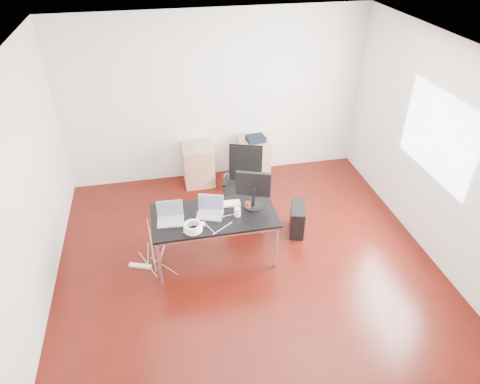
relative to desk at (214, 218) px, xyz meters
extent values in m
plane|color=#370B06|center=(0.40, -0.28, -0.68)|extent=(5.00, 5.00, 0.00)
plane|color=silver|center=(0.40, -0.28, 2.12)|extent=(5.00, 5.00, 0.00)
plane|color=silver|center=(0.40, 2.22, 0.72)|extent=(5.00, 0.00, 5.00)
plane|color=silver|center=(0.40, -2.78, 0.72)|extent=(5.00, 0.00, 5.00)
plane|color=silver|center=(-2.10, -0.28, 0.72)|extent=(0.00, 5.00, 5.00)
plane|color=silver|center=(2.90, -0.28, 0.72)|extent=(0.00, 5.00, 5.00)
plane|color=white|center=(2.88, -0.08, 0.92)|extent=(0.00, 1.50, 1.50)
cube|color=black|center=(0.00, 0.00, 0.04)|extent=(1.60, 0.80, 0.03)
cube|color=silver|center=(-0.75, -0.35, -0.33)|extent=(0.04, 0.04, 0.70)
cube|color=silver|center=(-0.75, 0.35, -0.33)|extent=(0.04, 0.04, 0.70)
cube|color=silver|center=(0.75, -0.35, -0.33)|extent=(0.04, 0.04, 0.70)
cube|color=silver|center=(0.75, 0.35, -0.33)|extent=(0.04, 0.04, 0.70)
cylinder|color=black|center=(0.57, 0.85, -0.44)|extent=(0.06, 0.06, 0.47)
cube|color=black|center=(0.57, 0.85, -0.18)|extent=(0.60, 0.59, 0.06)
cube|color=black|center=(0.64, 1.06, 0.13)|extent=(0.47, 0.24, 0.55)
cube|color=#B17658|center=(0.02, 1.95, -0.33)|extent=(0.50, 0.50, 0.70)
cube|color=#B17658|center=(0.99, 1.95, -0.33)|extent=(0.50, 0.50, 0.70)
cube|color=black|center=(1.26, 0.32, -0.46)|extent=(0.33, 0.49, 0.44)
cylinder|color=black|center=(0.51, 1.60, -0.54)|extent=(0.30, 0.30, 0.28)
cube|color=white|center=(-1.02, 0.02, -0.66)|extent=(0.30, 0.16, 0.04)
cube|color=silver|center=(-0.56, -0.04, 0.06)|extent=(0.35, 0.25, 0.01)
cube|color=silver|center=(-0.55, 0.07, 0.18)|extent=(0.33, 0.07, 0.22)
cube|color=#475166|center=(-0.55, 0.06, 0.18)|extent=(0.29, 0.06, 0.18)
cube|color=silver|center=(-0.05, -0.01, 0.06)|extent=(0.39, 0.33, 0.01)
cube|color=silver|center=(-0.02, 0.10, 0.18)|extent=(0.33, 0.15, 0.22)
cube|color=#475166|center=(-0.02, 0.09, 0.18)|extent=(0.29, 0.13, 0.18)
cylinder|color=black|center=(0.54, 0.08, 0.06)|extent=(0.26, 0.26, 0.02)
cylinder|color=black|center=(0.54, 0.08, 0.22)|extent=(0.05, 0.05, 0.30)
cube|color=black|center=(0.54, 0.10, 0.39)|extent=(0.44, 0.20, 0.34)
cube|color=#475166|center=(0.54, 0.12, 0.39)|extent=(0.37, 0.14, 0.29)
cube|color=white|center=(0.16, 0.19, 0.06)|extent=(0.45, 0.16, 0.02)
cylinder|color=white|center=(0.29, -0.08, 0.11)|extent=(0.10, 0.10, 0.12)
cylinder|color=brown|center=(0.45, 0.05, 0.10)|extent=(0.08, 0.08, 0.10)
torus|color=white|center=(-0.30, -0.27, 0.07)|extent=(0.24, 0.24, 0.04)
torus|color=white|center=(-0.30, -0.27, 0.11)|extent=(0.23, 0.23, 0.04)
torus|color=white|center=(-0.30, -0.27, 0.14)|extent=(0.22, 0.22, 0.04)
cube|color=white|center=(-0.18, -0.17, 0.07)|extent=(0.07, 0.07, 0.03)
cube|color=#9E9E9E|center=(0.00, 1.90, 0.11)|extent=(0.10, 0.09, 0.18)
cube|color=black|center=(1.02, 1.94, 0.07)|extent=(0.33, 0.27, 0.09)
camera|label=1|loc=(-0.56, -4.35, 3.37)|focal=32.00mm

